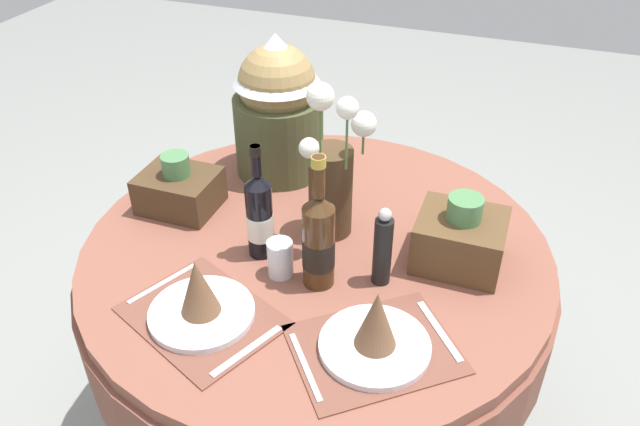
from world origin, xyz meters
TOP-DOWN VIEW (x-y plane):
  - dining_table at (0.00, 0.00)m, footprint 1.24×1.24m
  - place_setting_left at (-0.15, -0.34)m, footprint 0.42×0.38m
  - place_setting_right at (0.24, -0.30)m, footprint 0.43×0.42m
  - flower_vase at (0.02, 0.07)m, footprint 0.17×0.17m
  - wine_bottle_left at (0.06, -0.13)m, footprint 0.08×0.08m
  - wine_bottle_centre at (-0.12, -0.08)m, footprint 0.07×0.07m
  - tumbler_near_left at (-0.04, -0.14)m, footprint 0.06×0.06m
  - pepper_mill at (0.20, -0.08)m, footprint 0.04×0.04m
  - gift_tub_back_left at (-0.24, 0.32)m, footprint 0.27×0.27m
  - woven_basket_side_left at (-0.42, 0.04)m, footprint 0.21×0.17m
  - woven_basket_side_right at (0.36, 0.06)m, footprint 0.21×0.19m

SIDE VIEW (x-z plane):
  - dining_table at x=0.00m, z-range 0.25..1.02m
  - place_setting_left at x=-0.15m, z-range 0.74..0.90m
  - place_setting_right at x=0.24m, z-range 0.74..0.90m
  - tumbler_near_left at x=-0.04m, z-range 0.78..0.87m
  - woven_basket_side_left at x=-0.42m, z-range 0.75..0.92m
  - woven_basket_side_right at x=0.36m, z-range 0.75..0.94m
  - pepper_mill at x=0.20m, z-range 0.77..0.98m
  - wine_bottle_centre at x=-0.12m, z-range 0.74..1.05m
  - wine_bottle_left at x=0.06m, z-range 0.73..1.08m
  - flower_vase at x=0.02m, z-range 0.73..1.17m
  - gift_tub_back_left at x=-0.24m, z-range 0.79..1.22m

